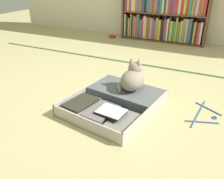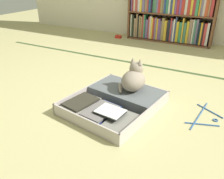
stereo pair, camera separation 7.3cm
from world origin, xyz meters
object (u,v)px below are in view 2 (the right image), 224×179
clothes_hanger (204,117)px  black_cat (134,79)px  open_suitcase (117,101)px  small_red_pouch (118,37)px  bookshelf (170,15)px

clothes_hanger → black_cat: bearing=179.0°
open_suitcase → small_red_pouch: size_ratio=8.63×
bookshelf → open_suitcase: size_ratio=1.61×
bookshelf → small_red_pouch: 0.95m
black_cat → small_red_pouch: bearing=120.1°
open_suitcase → clothes_hanger: (0.71, 0.16, -0.04)m
black_cat → clothes_hanger: bearing=-1.0°
bookshelf → black_cat: size_ratio=4.92×
clothes_hanger → small_red_pouch: (-1.75, 1.94, 0.02)m
clothes_hanger → small_red_pouch: small_red_pouch is taller
bookshelf → clothes_hanger: bearing=-66.7°
black_cat → clothes_hanger: size_ratio=0.61×
open_suitcase → small_red_pouch: 2.35m
open_suitcase → black_cat: bearing=65.6°
open_suitcase → small_red_pouch: (-1.04, 2.10, -0.02)m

